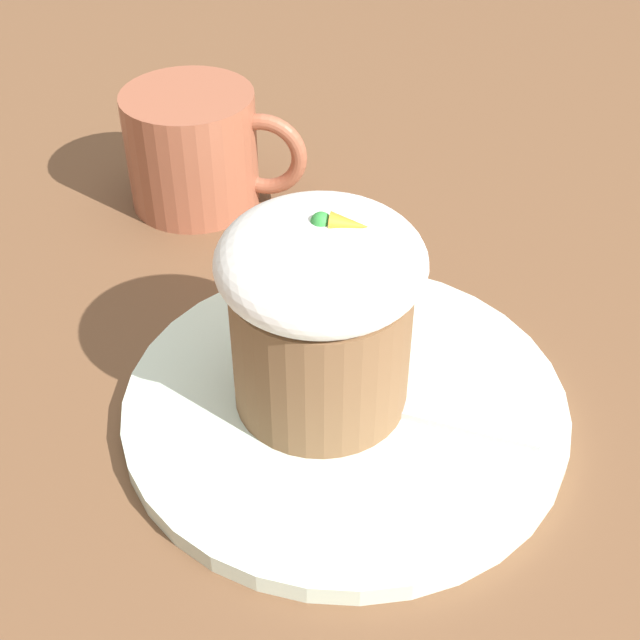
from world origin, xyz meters
The scene contains 5 objects.
ground_plane centered at (0.00, 0.00, 0.00)m, with size 4.00×4.00×0.00m, color brown.
dessert_plate centered at (0.00, 0.00, 0.01)m, with size 0.22×0.22×0.01m.
carrot_cake centered at (-0.01, 0.00, 0.06)m, with size 0.09×0.09×0.11m.
spoon centered at (0.01, 0.00, 0.01)m, with size 0.12×0.04×0.01m.
coffee_cup centered at (-0.12, 0.18, 0.04)m, with size 0.12×0.08×0.08m.
Camera 1 is at (0.04, -0.31, 0.32)m, focal length 50.00 mm.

